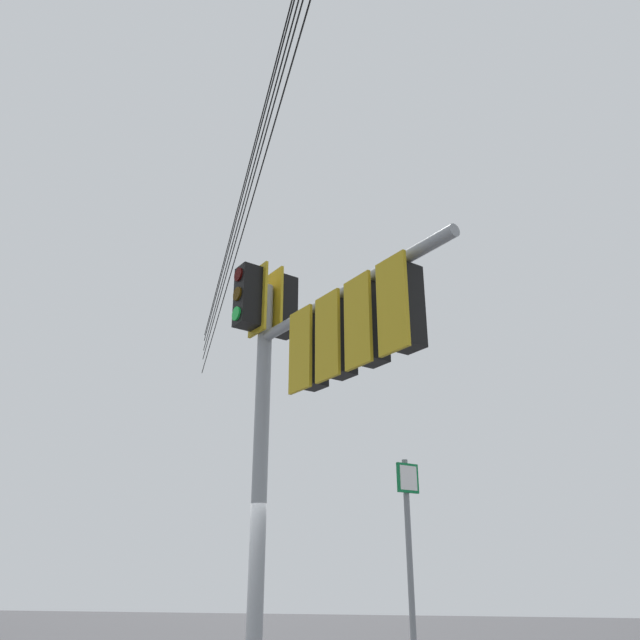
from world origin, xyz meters
The scene contains 3 objects.
signal_mast_assembly centered at (1.73, -0.64, 4.14)m, with size 3.24×2.77×5.81m.
route_sign_secondary centered at (2.81, 0.03, 1.75)m, with size 0.23×0.26×2.96m.
overhead_wire_span centered at (0.43, 0.89, 9.02)m, with size 11.13×18.92×2.04m.
Camera 1 is at (3.90, -7.79, 1.56)m, focal length 35.85 mm.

